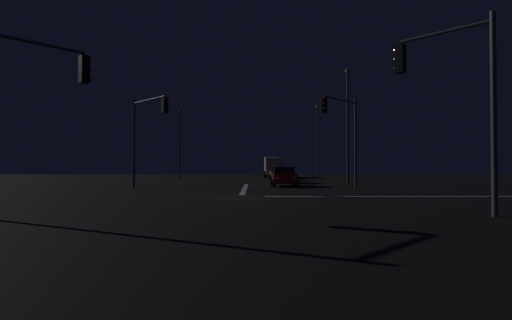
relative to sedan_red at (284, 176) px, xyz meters
name	(u,v)px	position (x,y,z in m)	size (l,w,h in m)	color
ground	(241,197)	(-3.09, -10.71, -0.85)	(120.00, 120.00, 0.10)	black
stop_line_north	(245,188)	(-3.09, -2.86, -0.80)	(0.35, 13.42, 0.01)	white
centre_line_ns	(247,182)	(-3.09, 8.74, -0.80)	(22.00, 0.15, 0.01)	yellow
crosswalk_bar_east	(391,196)	(4.87, -10.71, -0.80)	(13.42, 0.40, 0.01)	white
sedan_red	(284,176)	(0.00, 0.00, 0.00)	(2.02, 4.33, 1.57)	maroon
sedan_white	(284,175)	(0.54, 6.61, 0.00)	(2.02, 4.33, 1.57)	silver
sedan_gray	(279,174)	(0.44, 13.16, 0.00)	(2.02, 4.33, 1.57)	slate
sedan_orange	(277,173)	(0.59, 19.83, 0.00)	(2.02, 4.33, 1.57)	#C66014
box_truck	(273,166)	(0.44, 26.49, 0.91)	(2.68, 8.28, 3.08)	beige
traffic_signal_sw	(24,89)	(-10.28, -17.90, 3.44)	(2.79, 2.79, 6.19)	#4C4C51
traffic_signal_se	(451,83)	(4.28, -18.08, 3.62)	(2.45, 2.45, 6.51)	#4C4C51
traffic_signal_nw	(146,125)	(-10.10, -3.69, 3.75)	(3.28, 3.28, 6.60)	#4C4C51
traffic_signal_ne	(343,125)	(3.97, -3.66, 3.76)	(3.21, 3.21, 6.64)	#4C4C51
streetlamp_right_far	(318,137)	(5.87, 18.74, 4.70)	(0.44, 0.44, 9.61)	#424247
streetlamp_left_far	(180,139)	(-12.04, 18.74, 4.38)	(0.44, 0.44, 8.99)	#424247
streetlamp_right_near	(348,119)	(5.87, 2.74, 5.03)	(0.44, 0.44, 10.26)	#424247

